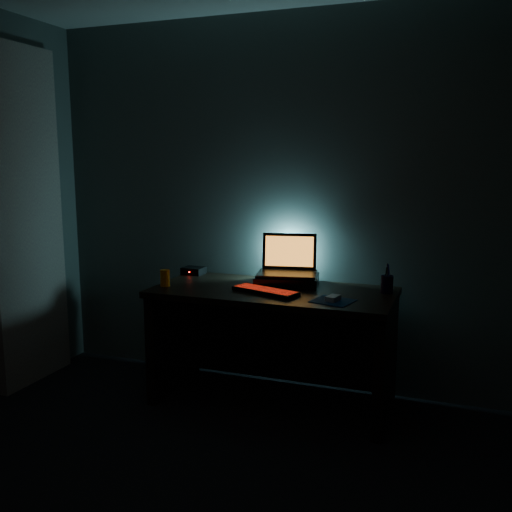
{
  "coord_description": "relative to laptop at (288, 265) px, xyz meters",
  "views": [
    {
      "loc": [
        1.1,
        -1.68,
        1.56
      ],
      "look_at": [
        -0.1,
        1.57,
        0.96
      ],
      "focal_mm": 40.0,
      "sensor_mm": 36.0,
      "label": 1
    }
  ],
  "objects": [
    {
      "name": "pen_cup",
      "position": [
        0.65,
        -0.07,
        -0.07
      ],
      "size": [
        0.1,
        0.1,
        0.11
      ],
      "primitive_type": "cylinder",
      "rotation": [
        0.0,
        0.0,
        0.43
      ],
      "color": "black",
      "rests_on": "desk"
    },
    {
      "name": "room",
      "position": [
        -0.03,
        -1.84,
        0.38
      ],
      "size": [
        3.5,
        4.0,
        2.5
      ],
      "color": "black",
      "rests_on": "ground"
    },
    {
      "name": "juice_glass",
      "position": [
        -0.71,
        -0.37,
        -0.07
      ],
      "size": [
        0.07,
        0.07,
        0.11
      ],
      "primitive_type": "cylinder",
      "rotation": [
        0.0,
        0.0,
        -0.14
      ],
      "color": "orange",
      "rests_on": "desk"
    },
    {
      "name": "mousepad",
      "position": [
        0.39,
        -0.38,
        -0.12
      ],
      "size": [
        0.26,
        0.25,
        0.0
      ],
      "primitive_type": "cube",
      "rotation": [
        0.0,
        0.0,
        -0.23
      ],
      "color": "navy",
      "rests_on": "desk"
    },
    {
      "name": "laptop",
      "position": [
        0.0,
        0.0,
        0.0
      ],
      "size": [
        0.42,
        0.35,
        0.26
      ],
      "rotation": [
        0.0,
        0.0,
        0.19
      ],
      "color": "black",
      "rests_on": "riser"
    },
    {
      "name": "curtain",
      "position": [
        -1.74,
        -0.42,
        0.28
      ],
      "size": [
        0.06,
        0.65,
        2.3
      ],
      "primitive_type": "cube",
      "color": "beige",
      "rests_on": "ground"
    },
    {
      "name": "router",
      "position": [
        -0.71,
        0.04,
        -0.1
      ],
      "size": [
        0.15,
        0.13,
        0.05
      ],
      "rotation": [
        0.0,
        0.0,
        -0.06
      ],
      "color": "black",
      "rests_on": "desk"
    },
    {
      "name": "keyboard",
      "position": [
        -0.04,
        -0.33,
        -0.11
      ],
      "size": [
        0.45,
        0.26,
        0.03
      ],
      "rotation": [
        0.0,
        0.0,
        -0.32
      ],
      "color": "black",
      "rests_on": "desk"
    },
    {
      "name": "desk",
      "position": [
        -0.03,
        -0.17,
        -0.38
      ],
      "size": [
        1.5,
        0.7,
        0.75
      ],
      "color": "black",
      "rests_on": "ground"
    },
    {
      "name": "mouse",
      "position": [
        0.39,
        -0.38,
        -0.1
      ],
      "size": [
        0.08,
        0.11,
        0.03
      ],
      "primitive_type": "cube",
      "rotation": [
        0.0,
        0.0,
        -0.23
      ],
      "color": "#949499",
      "rests_on": "mousepad"
    },
    {
      "name": "riser",
      "position": [
        0.01,
        -0.05,
        -0.09
      ],
      "size": [
        0.45,
        0.37,
        0.06
      ],
      "primitive_type": "cube",
      "rotation": [
        0.0,
        0.0,
        0.19
      ],
      "color": "black",
      "rests_on": "desk"
    }
  ]
}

